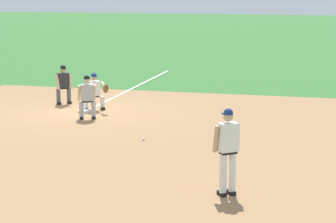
% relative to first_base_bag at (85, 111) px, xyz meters
% --- Properties ---
extents(ground_plane, '(160.00, 160.00, 0.00)m').
position_rel_first_base_bag_xyz_m(ground_plane, '(0.00, 0.00, -0.04)').
color(ground_plane, '#336B2D').
extents(infield_dirt_patch, '(18.00, 18.00, 0.01)m').
position_rel_first_base_bag_xyz_m(infield_dirt_patch, '(-3.93, -3.16, -0.04)').
color(infield_dirt_patch, '#9E754C').
rests_on(infield_dirt_patch, ground).
extents(foul_line_stripe, '(11.60, 0.10, 0.00)m').
position_rel_first_base_bag_xyz_m(foul_line_stripe, '(5.80, 0.00, -0.04)').
color(foul_line_stripe, white).
rests_on(foul_line_stripe, ground).
extents(first_base_bag, '(0.38, 0.38, 0.09)m').
position_rel_first_base_bag_xyz_m(first_base_bag, '(0.00, 0.00, 0.00)').
color(first_base_bag, white).
rests_on(first_base_bag, ground).
extents(baseball, '(0.07, 0.07, 0.07)m').
position_rel_first_base_bag_xyz_m(baseball, '(-3.53, -3.19, -0.01)').
color(baseball, white).
rests_on(baseball, ground).
extents(pitcher, '(0.85, 0.57, 1.86)m').
position_rel_first_base_bag_xyz_m(pitcher, '(-7.83, -6.31, 1.01)').
color(pitcher, black).
rests_on(pitcher, ground).
extents(first_baseman, '(0.79, 1.06, 1.34)m').
position_rel_first_base_bag_xyz_m(first_baseman, '(0.40, -0.25, 0.69)').
color(first_baseman, black).
rests_on(first_baseman, ground).
extents(baserunner, '(0.61, 0.67, 1.46)m').
position_rel_first_base_bag_xyz_m(baserunner, '(-1.06, -0.53, 0.75)').
color(baserunner, black).
rests_on(baserunner, ground).
extents(umpire, '(0.66, 0.68, 1.46)m').
position_rel_first_base_bag_xyz_m(umpire, '(1.32, 1.34, 0.75)').
color(umpire, black).
rests_on(umpire, ground).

